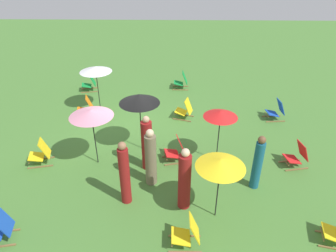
# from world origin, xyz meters

# --- Properties ---
(ground_plane) EXTENTS (40.00, 40.00, 0.00)m
(ground_plane) POSITION_xyz_m (0.00, 0.00, 0.00)
(ground_plane) COLOR #477A33
(deckchair_0) EXTENTS (0.64, 0.85, 0.83)m
(deckchair_0) POSITION_xyz_m (-1.60, -2.10, 0.37)
(deckchair_0) COLOR olive
(deckchair_0) RESTS_ON ground
(deckchair_1) EXTENTS (0.63, 0.84, 0.83)m
(deckchair_1) POSITION_xyz_m (-4.09, -2.57, 0.37)
(deckchair_1) COLOR olive
(deckchair_1) RESTS_ON ground
(deckchair_3) EXTENTS (0.61, 0.84, 0.83)m
(deckchair_3) POSITION_xyz_m (1.50, 5.22, 0.37)
(deckchair_3) COLOR olive
(deckchair_3) RESTS_ON ground
(deckchair_4) EXTENTS (0.68, 0.87, 0.83)m
(deckchair_4) POSITION_xyz_m (-1.48, 1.83, 0.37)
(deckchair_4) COLOR olive
(deckchair_4) RESTS_ON ground
(deckchair_5) EXTENTS (0.63, 0.85, 0.83)m
(deckchair_5) POSITION_xyz_m (1.29, 1.50, 0.37)
(deckchair_5) COLOR olive
(deckchair_5) RESTS_ON ground
(deckchair_6) EXTENTS (0.63, 0.85, 0.83)m
(deckchair_6) POSITION_xyz_m (1.54, -2.74, 0.37)
(deckchair_6) COLOR olive
(deckchair_6) RESTS_ON ground
(deckchair_7) EXTENTS (0.55, 0.80, 0.83)m
(deckchair_7) POSITION_xyz_m (-1.48, 5.42, 0.37)
(deckchair_7) COLOR olive
(deckchair_7) RESTS_ON ground
(deckchair_8) EXTENTS (0.50, 0.77, 0.83)m
(deckchair_8) POSITION_xyz_m (-4.43, 1.76, 0.37)
(deckchair_8) COLOR olive
(deckchair_8) RESTS_ON ground
(deckchair_10) EXTENTS (0.49, 0.77, 0.83)m
(deckchair_10) POSITION_xyz_m (4.53, 1.74, 0.37)
(deckchair_10) COLOR olive
(deckchair_10) RESTS_ON ground
(umbrella_0) EXTENTS (1.17, 1.17, 1.78)m
(umbrella_0) POSITION_xyz_m (3.62, 2.48, 1.66)
(umbrella_0) COLOR black
(umbrella_0) RESTS_ON ground
(umbrella_1) EXTENTS (1.29, 1.29, 2.01)m
(umbrella_1) POSITION_xyz_m (0.64, 0.32, 1.86)
(umbrella_1) COLOR black
(umbrella_1) RESTS_ON ground
(umbrella_2) EXTENTS (1.03, 1.03, 1.79)m
(umbrella_2) POSITION_xyz_m (1.25, 2.78, 1.68)
(umbrella_2) COLOR black
(umbrella_2) RESTS_ON ground
(umbrella_3) EXTENTS (1.30, 1.30, 1.88)m
(umbrella_3) POSITION_xyz_m (1.47, -1.00, 1.77)
(umbrella_3) COLOR black
(umbrella_3) RESTS_ON ground
(umbrella_4) EXTENTS (1.27, 1.27, 1.87)m
(umbrella_4) POSITION_xyz_m (-2.20, -1.70, 1.76)
(umbrella_4) COLOR black
(umbrella_4) RESTS_ON ground
(person_0) EXTENTS (0.46, 0.46, 1.80)m
(person_0) POSITION_xyz_m (1.68, 0.61, 0.85)
(person_0) COLOR maroon
(person_0) RESTS_ON ground
(person_1) EXTENTS (0.46, 0.46, 1.82)m
(person_1) POSITION_xyz_m (3.29, 1.69, 0.86)
(person_1) COLOR maroon
(person_1) RESTS_ON ground
(person_2) EXTENTS (0.37, 0.37, 1.69)m
(person_2) POSITION_xyz_m (2.49, 3.71, 0.82)
(person_2) COLOR #195972
(person_2) RESTS_ON ground
(person_3) EXTENTS (0.39, 0.39, 1.90)m
(person_3) POSITION_xyz_m (3.14, 0.15, 0.91)
(person_3) COLOR maroon
(person_3) RESTS_ON ground
(person_4) EXTENTS (0.46, 0.46, 1.79)m
(person_4) POSITION_xyz_m (2.37, 0.77, 0.84)
(person_4) COLOR #72664C
(person_4) RESTS_ON ground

